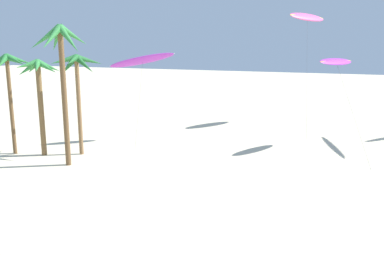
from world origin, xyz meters
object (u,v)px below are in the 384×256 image
at_px(palm_tree_3, 77,71).
at_px(flying_kite_1, 143,60).
at_px(palm_tree_1, 9,71).
at_px(palm_tree_4, 61,56).
at_px(flying_kite_0, 336,62).
at_px(palm_tree_2, 39,78).
at_px(flying_kite_4, 307,17).

bearing_deg(palm_tree_3, flying_kite_1, 71.66).
bearing_deg(flying_kite_1, palm_tree_3, -108.34).
height_order(palm_tree_1, palm_tree_4, palm_tree_4).
relative_size(palm_tree_1, palm_tree_4, 0.80).
height_order(palm_tree_3, flying_kite_0, palm_tree_3).
xyz_separation_m(palm_tree_3, palm_tree_4, (1.12, -2.98, 1.27)).
distance_m(palm_tree_2, flying_kite_4, 30.45).
relative_size(palm_tree_3, flying_kite_4, 0.65).
bearing_deg(palm_tree_1, palm_tree_4, -7.37).
bearing_deg(flying_kite_0, flying_kite_1, -164.99).
relative_size(palm_tree_3, flying_kite_1, 0.96).
bearing_deg(flying_kite_4, palm_tree_2, -126.01).
relative_size(palm_tree_1, flying_kite_1, 0.96).
bearing_deg(palm_tree_1, palm_tree_2, 13.91).
distance_m(palm_tree_3, palm_tree_4, 3.43).
xyz_separation_m(flying_kite_0, flying_kite_1, (-17.04, -4.57, 0.03)).
bearing_deg(flying_kite_1, palm_tree_1, -130.53).
height_order(palm_tree_4, flying_kite_0, palm_tree_4).
height_order(flying_kite_0, flying_kite_4, flying_kite_4).
distance_m(palm_tree_1, flying_kite_0, 28.09).
bearing_deg(palm_tree_3, palm_tree_1, -158.22).
distance_m(flying_kite_0, flying_kite_4, 13.04).
distance_m(palm_tree_2, flying_kite_0, 25.51).
height_order(palm_tree_1, palm_tree_2, palm_tree_1).
xyz_separation_m(palm_tree_2, palm_tree_4, (3.87, -1.49, 1.87)).
xyz_separation_m(palm_tree_3, flying_kite_4, (14.82, 22.67, 5.28)).
distance_m(palm_tree_3, flying_kite_0, 22.36).
distance_m(palm_tree_2, palm_tree_3, 3.19).
bearing_deg(palm_tree_1, flying_kite_1, 49.47).
bearing_deg(palm_tree_4, flying_kite_0, 38.23).
xyz_separation_m(palm_tree_3, flying_kite_0, (19.27, 11.32, 0.66)).
bearing_deg(flying_kite_4, flying_kite_0, -68.57).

